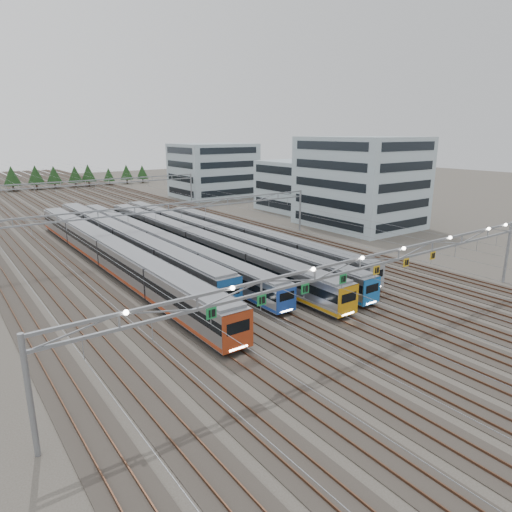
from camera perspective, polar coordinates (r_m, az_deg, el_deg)
ground at (r=45.11m, az=12.31°, el=-9.88°), size 400.00×400.00×0.00m
track_bed at (r=131.62m, az=-22.11°, el=6.53°), size 54.00×260.00×5.42m
train_a at (r=68.18m, az=-17.93°, el=0.43°), size 3.18×66.51×4.15m
train_b at (r=75.53m, az=-16.27°, el=1.95°), size 3.16×62.95×4.13m
train_c at (r=75.32m, az=-12.50°, el=1.90°), size 2.65×66.59×3.44m
train_d at (r=72.90m, az=-7.72°, el=1.82°), size 2.90×65.77×3.78m
train_e at (r=77.01m, az=-5.59°, el=2.52°), size 2.72×68.84×3.55m
train_f at (r=75.10m, az=-0.60°, el=2.28°), size 2.74×52.34×3.57m
gantry_near at (r=42.53m, az=12.92°, el=-1.26°), size 56.36×0.61×8.08m
gantry_mid at (r=74.64m, az=-10.86°, el=5.33°), size 56.36×0.36×8.00m
gantry_far at (r=116.62m, az=-20.49°, el=8.14°), size 56.36×0.36×8.00m
depot_bldg_south at (r=96.47m, az=12.89°, el=8.98°), size 18.00×22.00×18.00m
depot_bldg_mid at (r=114.69m, az=4.93°, el=8.75°), size 14.00×16.00×12.08m
depot_bldg_north at (r=139.74m, az=-5.36°, el=10.62°), size 22.00×18.00×15.60m
treeline at (r=171.93m, az=-27.10°, el=8.71°), size 87.50×5.60×7.02m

